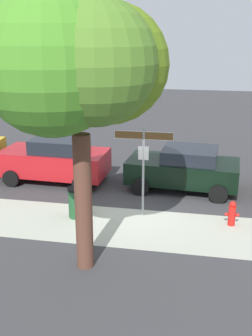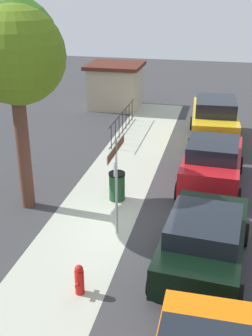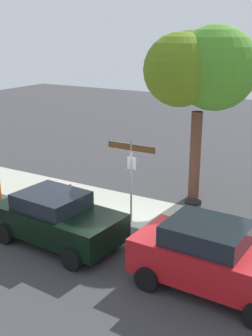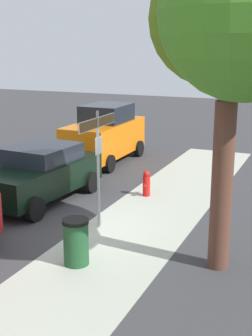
{
  "view_description": "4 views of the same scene",
  "coord_description": "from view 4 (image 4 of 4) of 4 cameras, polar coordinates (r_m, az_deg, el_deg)",
  "views": [
    {
      "loc": [
        -2.01,
        12.23,
        5.58
      ],
      "look_at": [
        0.19,
        0.62,
        1.63
      ],
      "focal_mm": 43.72,
      "sensor_mm": 36.0,
      "label": 1
    },
    {
      "loc": [
        -10.69,
        -2.27,
        6.73
      ],
      "look_at": [
        0.15,
        0.23,
        1.88
      ],
      "focal_mm": 45.93,
      "sensor_mm": 36.0,
      "label": 2
    },
    {
      "loc": [
        6.51,
        -11.47,
        6.25
      ],
      "look_at": [
        -0.24,
        -0.07,
        2.06
      ],
      "focal_mm": 46.5,
      "sensor_mm": 36.0,
      "label": 3
    },
    {
      "loc": [
        9.35,
        5.36,
        4.39
      ],
      "look_at": [
        -0.21,
        1.18,
        1.62
      ],
      "focal_mm": 49.55,
      "sensor_mm": 36.0,
      "label": 4
    }
  ],
  "objects": [
    {
      "name": "ground_plane",
      "position": [
        11.64,
        -5.79,
        -7.38
      ],
      "size": [
        60.0,
        60.0,
        0.0
      ],
      "primitive_type": "plane",
      "color": "#38383A"
    },
    {
      "name": "sidewalk_strip",
      "position": [
        9.48,
        -4.81,
        -12.78
      ],
      "size": [
        24.0,
        2.6,
        0.0
      ],
      "primitive_type": "cube",
      "color": "#AAAF9E",
      "rests_on": "ground_plane"
    },
    {
      "name": "street_sign",
      "position": [
        11.1,
        -3.47,
        2.97
      ],
      "size": [
        1.8,
        0.07,
        2.9
      ],
      "color": "#9EA0A5",
      "rests_on": "ground_plane"
    },
    {
      "name": "shade_tree",
      "position": [
        8.94,
        13.8,
        17.84
      ],
      "size": [
        3.92,
        3.64,
        6.49
      ],
      "color": "brown",
      "rests_on": "ground_plane"
    },
    {
      "name": "car_orange",
      "position": [
        17.92,
        -2.63,
        4.2
      ],
      "size": [
        4.06,
        1.98,
        2.19
      ],
      "rotation": [
        0.0,
        0.0,
        -0.0
      ],
      "color": "orange",
      "rests_on": "ground_plane"
    },
    {
      "name": "car_black",
      "position": [
        13.62,
        -10.69,
        -0.58
      ],
      "size": [
        4.14,
        2.36,
        1.59
      ],
      "rotation": [
        0.0,
        0.0,
        -0.07
      ],
      "color": "black",
      "rests_on": "ground_plane"
    },
    {
      "name": "fire_hydrant",
      "position": [
        13.88,
        2.53,
        -1.92
      ],
      "size": [
        0.42,
        0.22,
        0.78
      ],
      "color": "red",
      "rests_on": "ground_plane"
    },
    {
      "name": "trash_bin",
      "position": [
        9.67,
        -6.17,
        -9.0
      ],
      "size": [
        0.55,
        0.55,
        0.98
      ],
      "color": "#1E4C28",
      "rests_on": "ground_plane"
    }
  ]
}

